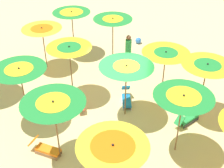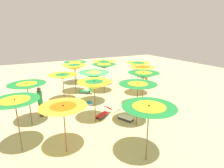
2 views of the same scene
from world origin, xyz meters
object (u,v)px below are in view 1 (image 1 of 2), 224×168
(beach_umbrella_13, at_px, (207,69))
(lounger_4, at_px, (46,149))
(beach_ball, at_px, (138,40))
(lounger_1, at_px, (77,101))
(beach_umbrella_6, at_px, (69,52))
(beach_umbrella_11, at_px, (113,22))
(beach_umbrella_1, at_px, (20,72))
(beach_umbrella_8, at_px, (183,100))
(beachgoer_0, at_px, (128,51))
(beach_umbrella_12, at_px, (166,56))
(lounger_3, at_px, (51,113))
(beach_umbrella_10, at_px, (72,15))
(lounger_2, at_px, (126,99))
(beach_umbrella_3, at_px, (113,151))
(lounger_0, at_px, (187,119))
(beach_umbrella_5, at_px, (42,32))
(beach_umbrella_2, at_px, (54,107))
(beach_umbrella_7, at_px, (126,71))

(beach_umbrella_13, relative_size, lounger_4, 1.96)
(beach_umbrella_13, xyz_separation_m, beach_ball, (-6.13, -2.94, -2.03))
(lounger_1, relative_size, lounger_4, 1.03)
(beach_umbrella_6, bearing_deg, beach_umbrella_11, 157.44)
(beach_umbrella_1, distance_m, beach_umbrella_11, 5.85)
(beach_umbrella_8, relative_size, beachgoer_0, 1.34)
(beach_umbrella_12, bearing_deg, lounger_3, -62.17)
(beach_umbrella_6, relative_size, beach_umbrella_10, 1.02)
(lounger_4, bearing_deg, beach_umbrella_1, 141.54)
(beach_umbrella_12, height_order, lounger_1, beach_umbrella_12)
(lounger_3, bearing_deg, beach_umbrella_10, -110.93)
(lounger_2, bearing_deg, lounger_1, -87.30)
(beach_umbrella_6, xyz_separation_m, beach_umbrella_11, (-3.27, 1.36, 0.04))
(lounger_2, bearing_deg, beach_umbrella_3, -9.06)
(beach_umbrella_1, distance_m, beach_umbrella_10, 5.81)
(lounger_4, bearing_deg, lounger_2, 66.66)
(beach_umbrella_3, relative_size, beachgoer_0, 1.29)
(beach_umbrella_1, bearing_deg, lounger_4, 37.51)
(beach_umbrella_10, relative_size, lounger_2, 1.86)
(beach_umbrella_1, height_order, beach_umbrella_11, same)
(lounger_0, bearing_deg, beach_umbrella_1, 139.31)
(beach_umbrella_5, distance_m, lounger_1, 4.12)
(beach_umbrella_3, xyz_separation_m, lounger_4, (-1.56, -2.64, -1.92))
(lounger_3, bearing_deg, beach_ball, -138.08)
(beach_umbrella_6, distance_m, beach_umbrella_12, 4.07)
(beach_umbrella_8, xyz_separation_m, lounger_3, (-1.15, -5.05, -2.07))
(beach_umbrella_2, xyz_separation_m, beach_ball, (-9.23, 2.10, -2.07))
(beach_umbrella_5, distance_m, lounger_0, 7.96)
(lounger_4, bearing_deg, beach_umbrella_8, 24.14)
(beach_umbrella_10, xyz_separation_m, lounger_2, (4.14, 3.36, -1.98))
(beach_umbrella_7, relative_size, lounger_0, 2.21)
(beach_umbrella_6, height_order, beachgoer_0, beach_umbrella_6)
(beach_umbrella_5, bearing_deg, lounger_2, 61.05)
(beach_umbrella_11, bearing_deg, lounger_2, 17.42)
(beach_umbrella_5, distance_m, beach_umbrella_11, 3.49)
(beach_umbrella_10, distance_m, beach_umbrella_13, 7.82)
(beach_umbrella_1, height_order, beach_umbrella_2, beach_umbrella_2)
(beach_umbrella_11, bearing_deg, beach_umbrella_6, -22.56)
(lounger_0, xyz_separation_m, lounger_4, (2.36, -5.11, 0.01))
(beach_ball, bearing_deg, beach_umbrella_13, 25.65)
(beach_umbrella_8, bearing_deg, lounger_4, -79.89)
(lounger_4, bearing_deg, beach_ball, 87.82)
(beach_umbrella_5, xyz_separation_m, lounger_3, (3.82, 1.42, -1.75))
(beach_umbrella_2, xyz_separation_m, lounger_0, (-2.45, 4.56, -2.05))
(beach_umbrella_12, height_order, lounger_3, beach_umbrella_12)
(lounger_4, bearing_deg, beach_umbrella_11, 92.05)
(beach_umbrella_1, height_order, beachgoer_0, beach_umbrella_1)
(beach_umbrella_2, relative_size, beach_umbrella_5, 1.13)
(beach_umbrella_10, height_order, beach_ball, beach_umbrella_10)
(beach_umbrella_11, xyz_separation_m, beach_umbrella_12, (2.50, 2.63, -0.33))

